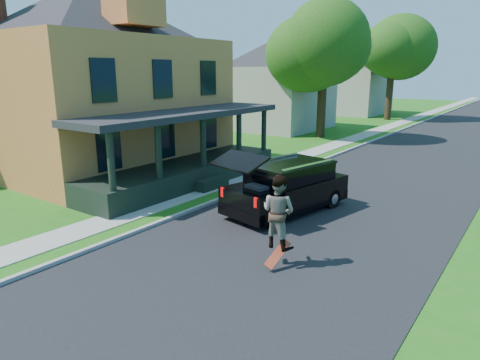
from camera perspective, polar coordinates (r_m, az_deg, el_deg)
The scene contains 13 objects.
ground at distance 10.25m, azimuth -1.79°, elevation -13.30°, with size 140.00×140.00×0.00m, color #1E6213.
street at distance 28.14m, azimuth 23.90°, elevation 3.45°, with size 8.00×120.00×0.02m, color black.
curb at distance 29.21m, azimuth 16.14°, elevation 4.48°, with size 0.15×120.00×0.12m, color gray.
sidewalk at distance 29.76m, azimuth 13.33°, elevation 4.83°, with size 1.30×120.00×0.03m, color gray.
front_walk at distance 20.56m, azimuth -12.67°, elevation 0.68°, with size 6.50×1.20×0.03m, color gray.
main_house at distance 22.59m, azimuth -19.17°, elevation 14.07°, with size 15.56×15.56×10.10m.
neighbor_house_mid at distance 36.54m, azimuth 4.47°, elevation 13.50°, with size 12.78×12.78×8.30m.
neighbor_house_far at distance 50.88m, azimuth 14.17°, elevation 13.37°, with size 12.78×12.78×8.30m.
black_suv at distance 14.73m, azimuth 6.25°, elevation -0.95°, with size 2.79×5.21×2.30m.
skateboarder at distance 10.60m, azimuth 5.14°, elevation -4.18°, with size 0.96×0.77×1.86m.
skateboard at distance 10.71m, azimuth 5.03°, elevation -9.92°, with size 0.34×0.77×0.61m.
tree_left_mid at distance 31.85m, azimuth 11.18°, elevation 17.53°, with size 7.61×7.71×10.22m.
tree_left_far at distance 45.18m, azimuth 19.72°, elevation 16.37°, with size 6.64×6.57×10.41m.
Camera 1 is at (5.55, -7.17, 4.77)m, focal length 32.00 mm.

